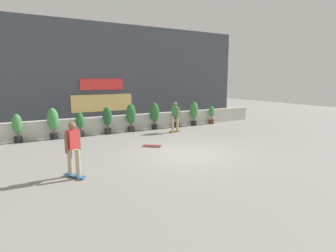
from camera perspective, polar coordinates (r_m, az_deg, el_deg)
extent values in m
plane|color=gray|center=(11.24, 3.82, -5.63)|extent=(48.00, 48.00, 0.00)
cube|color=beige|center=(16.38, -7.85, 0.70)|extent=(18.00, 0.40, 0.90)
cube|color=#424751|center=(19.96, -12.42, 10.19)|extent=(20.00, 2.00, 6.50)
cube|color=#F23333|center=(18.78, -13.26, 8.24)|extent=(2.80, 0.08, 0.70)
cube|color=#F2CC72|center=(18.85, -13.13, 4.59)|extent=(4.00, 0.06, 1.10)
cylinder|color=black|center=(14.84, -28.12, -2.43)|extent=(0.36, 0.36, 0.30)
cylinder|color=brown|center=(14.80, -28.19, -1.58)|extent=(0.06, 0.06, 0.15)
ellipsoid|color=#428C47|center=(14.72, -28.34, 0.42)|extent=(0.44, 0.44, 0.90)
cylinder|color=black|center=(14.95, -22.17, -1.93)|extent=(0.36, 0.36, 0.30)
cylinder|color=brown|center=(14.91, -22.22, -1.08)|extent=(0.06, 0.06, 0.15)
ellipsoid|color=#428C47|center=(14.82, -22.37, 1.30)|extent=(0.54, 0.54, 1.10)
cylinder|color=#2D2823|center=(15.16, -17.34, -1.50)|extent=(0.36, 0.36, 0.30)
cylinder|color=brown|center=(15.12, -17.39, -0.66)|extent=(0.06, 0.06, 0.15)
ellipsoid|color=#2D6B33|center=(15.05, -17.48, 1.16)|extent=(0.40, 0.40, 0.82)
cylinder|color=#2D2823|center=(15.53, -12.13, -1.03)|extent=(0.36, 0.36, 0.30)
cylinder|color=brown|center=(15.49, -12.16, -0.21)|extent=(0.06, 0.06, 0.15)
ellipsoid|color=#235B2D|center=(15.41, -12.24, 1.91)|extent=(0.49, 0.49, 1.00)
cylinder|color=#2D2823|center=(15.98, -7.49, -0.60)|extent=(0.36, 0.36, 0.30)
cylinder|color=brown|center=(15.95, -7.50, 0.20)|extent=(0.06, 0.06, 0.15)
ellipsoid|color=#2D6B33|center=(15.86, -7.55, 2.44)|extent=(0.54, 0.54, 1.11)
cylinder|color=black|center=(16.60, -2.72, -0.16)|extent=(0.36, 0.36, 0.30)
cylinder|color=brown|center=(16.56, -2.73, 0.61)|extent=(0.06, 0.06, 0.15)
ellipsoid|color=#2D6B33|center=(16.48, -2.74, 2.78)|extent=(0.54, 0.54, 1.11)
cylinder|color=#2D2823|center=(17.34, 1.79, 0.26)|extent=(0.36, 0.36, 0.30)
cylinder|color=brown|center=(17.30, 1.79, 1.00)|extent=(0.06, 0.06, 0.15)
ellipsoid|color=#2D6B33|center=(17.24, 1.80, 2.65)|extent=(0.42, 0.42, 0.86)
cylinder|color=black|center=(18.04, 5.27, 0.59)|extent=(0.36, 0.36, 0.30)
cylinder|color=brown|center=(18.00, 5.28, 1.30)|extent=(0.06, 0.06, 0.15)
ellipsoid|color=#428C47|center=(17.93, 5.31, 3.21)|extent=(0.52, 0.52, 1.06)
cylinder|color=brown|center=(18.88, 8.80, 0.91)|extent=(0.36, 0.36, 0.30)
cylinder|color=brown|center=(18.85, 8.82, 1.59)|extent=(0.06, 0.06, 0.15)
ellipsoid|color=#428C47|center=(18.79, 8.85, 2.92)|extent=(0.36, 0.36, 0.73)
cube|color=#266699|center=(9.02, -18.42, -9.50)|extent=(0.55, 0.80, 0.02)
cylinder|color=silver|center=(8.89, -16.92, -9.96)|extent=(0.05, 0.06, 0.06)
cylinder|color=silver|center=(8.80, -17.72, -10.21)|extent=(0.05, 0.06, 0.06)
cylinder|color=silver|center=(9.28, -19.06, -9.26)|extent=(0.05, 0.06, 0.06)
cylinder|color=silver|center=(9.18, -19.84, -9.49)|extent=(0.05, 0.06, 0.06)
cylinder|color=tan|center=(8.77, -17.81, -7.14)|extent=(0.14, 0.14, 0.82)
cylinder|color=tan|center=(9.04, -19.29, -6.73)|extent=(0.14, 0.14, 0.82)
cube|color=red|center=(8.74, -18.80, -2.58)|extent=(0.41, 0.35, 0.56)
sphere|color=brown|center=(8.66, -18.94, 0.07)|extent=(0.22, 0.22, 0.22)
cylinder|color=brown|center=(8.90, -17.60, -2.83)|extent=(0.09, 0.09, 0.58)
cylinder|color=brown|center=(8.61, -19.98, -3.37)|extent=(0.09, 0.09, 0.58)
cube|color=#BF8C26|center=(15.73, 1.45, -1.00)|extent=(0.82, 0.35, 0.02)
cylinder|color=silver|center=(15.97, 1.95, -0.98)|extent=(0.06, 0.04, 0.06)
cylinder|color=silver|center=(15.85, 2.34, -1.06)|extent=(0.06, 0.04, 0.06)
cylinder|color=silver|center=(15.63, 0.54, -1.20)|extent=(0.06, 0.04, 0.06)
cylinder|color=silver|center=(15.51, 0.93, -1.29)|extent=(0.06, 0.04, 0.06)
cylinder|color=tan|center=(15.78, 1.94, 0.58)|extent=(0.14, 0.14, 0.82)
cylinder|color=tan|center=(15.54, 0.96, 0.45)|extent=(0.14, 0.14, 0.82)
cube|color=#3F8C4C|center=(15.57, 1.46, 3.03)|extent=(0.26, 0.39, 0.56)
sphere|color=#9E7051|center=(15.53, 1.47, 4.53)|extent=(0.22, 0.22, 0.22)
cylinder|color=#9E7051|center=(15.75, 0.89, 2.81)|extent=(0.09, 0.09, 0.58)
cylinder|color=#9E7051|center=(15.40, 2.05, 2.65)|extent=(0.09, 0.09, 0.58)
cube|color=maroon|center=(12.33, -3.20, -3.95)|extent=(0.75, 0.66, 0.02)
cylinder|color=silver|center=(12.36, -1.94, -4.08)|extent=(0.06, 0.06, 0.06)
cylinder|color=silver|center=(12.21, -2.08, -4.25)|extent=(0.06, 0.06, 0.06)
cylinder|color=silver|center=(12.47, -4.29, -3.98)|extent=(0.06, 0.06, 0.06)
cylinder|color=silver|center=(12.32, -4.46, -4.15)|extent=(0.06, 0.06, 0.06)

